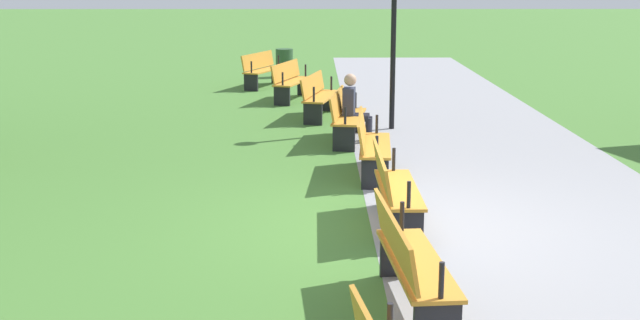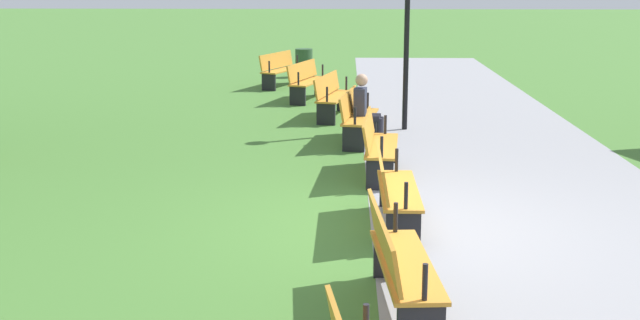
{
  "view_description": "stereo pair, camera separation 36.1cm",
  "coord_description": "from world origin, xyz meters",
  "px_view_note": "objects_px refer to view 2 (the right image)",
  "views": [
    {
      "loc": [
        8.99,
        -0.98,
        2.91
      ],
      "look_at": [
        -0.0,
        -0.92,
        0.8
      ],
      "focal_mm": 44.65,
      "sensor_mm": 36.0,
      "label": 1
    },
    {
      "loc": [
        8.98,
        -0.62,
        2.91
      ],
      "look_at": [
        -0.0,
        -0.92,
        0.8
      ],
      "focal_mm": 44.65,
      "sensor_mm": 36.0,
      "label": 2
    }
  ],
  "objects_px": {
    "bench_6": "(398,261)",
    "person_seated": "(365,106)",
    "bench_0": "(281,69)",
    "bench_1": "(307,80)",
    "bench_5": "(393,188)",
    "trash_bin": "(304,63)",
    "bench_4": "(377,144)",
    "bench_3": "(357,115)",
    "bench_2": "(333,95)"
  },
  "relations": [
    {
      "from": "bench_0",
      "to": "bench_2",
      "type": "height_order",
      "value": "same"
    },
    {
      "from": "bench_2",
      "to": "bench_3",
      "type": "bearing_deg",
      "value": 23.99
    },
    {
      "from": "bench_4",
      "to": "bench_6",
      "type": "distance_m",
      "value": 4.89
    },
    {
      "from": "bench_3",
      "to": "person_seated",
      "type": "relative_size",
      "value": 1.52
    },
    {
      "from": "bench_1",
      "to": "bench_3",
      "type": "height_order",
      "value": "same"
    },
    {
      "from": "bench_0",
      "to": "bench_6",
      "type": "distance_m",
      "value": 14.54
    },
    {
      "from": "bench_0",
      "to": "bench_5",
      "type": "height_order",
      "value": "same"
    },
    {
      "from": "trash_bin",
      "to": "bench_6",
      "type": "bearing_deg",
      "value": 5.89
    },
    {
      "from": "person_seated",
      "to": "bench_6",
      "type": "bearing_deg",
      "value": 9.69
    },
    {
      "from": "bench_4",
      "to": "bench_6",
      "type": "xyz_separation_m",
      "value": [
        4.89,
        0.0,
        0.0
      ]
    },
    {
      "from": "bench_3",
      "to": "bench_4",
      "type": "height_order",
      "value": "same"
    },
    {
      "from": "bench_2",
      "to": "bench_5",
      "type": "bearing_deg",
      "value": 19.64
    },
    {
      "from": "bench_6",
      "to": "bench_3",
      "type": "bearing_deg",
      "value": 177.81
    },
    {
      "from": "bench_4",
      "to": "trash_bin",
      "type": "relative_size",
      "value": 2.25
    },
    {
      "from": "bench_1",
      "to": "bench_5",
      "type": "xyz_separation_m",
      "value": [
        9.63,
        1.47,
        0.0
      ]
    },
    {
      "from": "bench_6",
      "to": "trash_bin",
      "type": "relative_size",
      "value": 2.25
    },
    {
      "from": "bench_5",
      "to": "person_seated",
      "type": "relative_size",
      "value": 1.48
    },
    {
      "from": "bench_1",
      "to": "bench_6",
      "type": "height_order",
      "value": "same"
    },
    {
      "from": "bench_2",
      "to": "bench_5",
      "type": "distance_m",
      "value": 7.32
    },
    {
      "from": "bench_0",
      "to": "person_seated",
      "type": "xyz_separation_m",
      "value": [
        6.99,
        2.08,
        0.16
      ]
    },
    {
      "from": "bench_1",
      "to": "trash_bin",
      "type": "height_order",
      "value": "bench_1"
    },
    {
      "from": "bench_5",
      "to": "person_seated",
      "type": "xyz_separation_m",
      "value": [
        -4.94,
        -0.22,
        0.16
      ]
    },
    {
      "from": "bench_1",
      "to": "trash_bin",
      "type": "distance_m",
      "value": 4.42
    },
    {
      "from": "bench_1",
      "to": "bench_2",
      "type": "bearing_deg",
      "value": 32.71
    },
    {
      "from": "bench_0",
      "to": "bench_5",
      "type": "distance_m",
      "value": 12.15
    },
    {
      "from": "bench_2",
      "to": "person_seated",
      "type": "height_order",
      "value": "person_seated"
    },
    {
      "from": "bench_0",
      "to": "bench_1",
      "type": "relative_size",
      "value": 0.99
    },
    {
      "from": "bench_1",
      "to": "bench_5",
      "type": "height_order",
      "value": "same"
    },
    {
      "from": "bench_5",
      "to": "person_seated",
      "type": "distance_m",
      "value": 4.95
    },
    {
      "from": "bench_0",
      "to": "bench_5",
      "type": "bearing_deg",
      "value": 32.73
    },
    {
      "from": "bench_3",
      "to": "bench_6",
      "type": "bearing_deg",
      "value": 10.92
    },
    {
      "from": "bench_0",
      "to": "bench_2",
      "type": "relative_size",
      "value": 0.99
    },
    {
      "from": "bench_2",
      "to": "bench_1",
      "type": "bearing_deg",
      "value": -151.66
    },
    {
      "from": "bench_3",
      "to": "bench_4",
      "type": "relative_size",
      "value": 1.01
    },
    {
      "from": "bench_6",
      "to": "person_seated",
      "type": "bearing_deg",
      "value": 176.58
    },
    {
      "from": "bench_0",
      "to": "person_seated",
      "type": "height_order",
      "value": "person_seated"
    },
    {
      "from": "bench_2",
      "to": "bench_4",
      "type": "bearing_deg",
      "value": 21.81
    },
    {
      "from": "bench_0",
      "to": "bench_1",
      "type": "xyz_separation_m",
      "value": [
        2.3,
        0.82,
        0.0
      ]
    },
    {
      "from": "bench_2",
      "to": "person_seated",
      "type": "xyz_separation_m",
      "value": [
        2.33,
        0.62,
        0.16
      ]
    },
    {
      "from": "bench_1",
      "to": "bench_6",
      "type": "bearing_deg",
      "value": 24.01
    },
    {
      "from": "bench_0",
      "to": "bench_3",
      "type": "bearing_deg",
      "value": 37.08
    },
    {
      "from": "bench_1",
      "to": "bench_2",
      "type": "distance_m",
      "value": 2.44
    },
    {
      "from": "bench_0",
      "to": "trash_bin",
      "type": "height_order",
      "value": "bench_0"
    },
    {
      "from": "bench_1",
      "to": "bench_5",
      "type": "relative_size",
      "value": 1.03
    },
    {
      "from": "bench_6",
      "to": "bench_2",
      "type": "bearing_deg",
      "value": 179.98
    },
    {
      "from": "bench_1",
      "to": "bench_3",
      "type": "xyz_separation_m",
      "value": [
        4.76,
        1.1,
        0.0
      ]
    },
    {
      "from": "bench_6",
      "to": "trash_bin",
      "type": "height_order",
      "value": "bench_6"
    },
    {
      "from": "bench_4",
      "to": "bench_6",
      "type": "relative_size",
      "value": 1.0
    },
    {
      "from": "bench_3",
      "to": "bench_6",
      "type": "relative_size",
      "value": 1.01
    },
    {
      "from": "bench_3",
      "to": "trash_bin",
      "type": "height_order",
      "value": "bench_3"
    }
  ]
}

